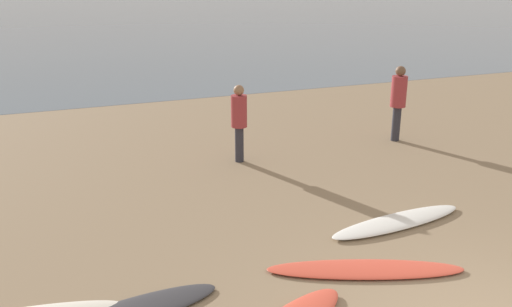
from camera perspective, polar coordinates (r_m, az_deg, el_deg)
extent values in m
cube|color=#8C7559|center=(14.15, -5.04, 3.35)|extent=(120.00, 120.00, 0.20)
cube|color=slate|center=(65.61, -18.83, 14.47)|extent=(140.00, 100.00, 0.01)
ellipsoid|color=#D84C38|center=(7.13, 11.43, -11.83)|extent=(2.51, 1.37, 0.06)
ellipsoid|color=white|center=(8.46, 14.65, -6.92)|extent=(2.41, 0.74, 0.08)
cylinder|color=#2D2D38|center=(10.72, -1.76, 0.99)|extent=(0.17, 0.17, 0.72)
cylinder|color=#9E3338|center=(10.54, -1.80, 4.46)|extent=(0.31, 0.31, 0.62)
sphere|color=#936B4C|center=(10.45, -1.82, 6.66)|extent=(0.20, 0.20, 0.20)
cylinder|color=#2D2D38|center=(12.47, 14.51, 3.06)|extent=(0.19, 0.19, 0.78)
cylinder|color=#9E3338|center=(12.30, 14.78, 6.32)|extent=(0.34, 0.34, 0.68)
sphere|color=brown|center=(12.22, 14.95, 8.36)|extent=(0.22, 0.22, 0.22)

